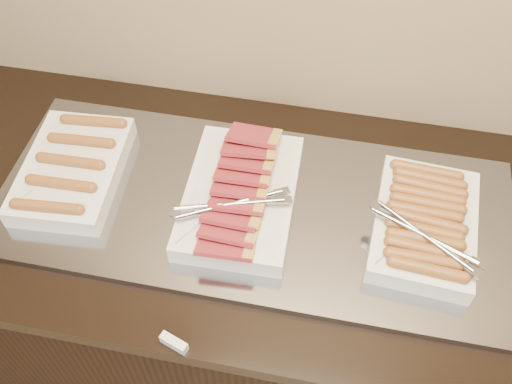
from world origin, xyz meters
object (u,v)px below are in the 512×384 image
(dish_center, at_px, (240,195))
(dish_left, at_px, (73,169))
(counter, at_px, (247,297))
(dish_right, at_px, (425,224))
(warming_tray, at_px, (252,207))

(dish_center, bearing_deg, dish_left, 177.99)
(counter, xyz_separation_m, dish_right, (0.41, -0.00, 0.50))
(warming_tray, xyz_separation_m, dish_left, (-0.44, 0.00, 0.04))
(dish_right, bearing_deg, dish_left, -176.39)
(dish_left, distance_m, dish_right, 0.83)
(dish_left, distance_m, dish_center, 0.41)
(dish_right, bearing_deg, counter, -176.70)
(dish_center, bearing_deg, warming_tray, 5.85)
(dish_left, bearing_deg, dish_right, -4.20)
(warming_tray, distance_m, dish_center, 0.05)
(dish_center, relative_size, dish_right, 1.15)
(warming_tray, height_order, dish_right, dish_right)
(dish_left, bearing_deg, counter, -3.90)
(warming_tray, bearing_deg, dish_right, -0.63)
(dish_center, height_order, dish_right, dish_center)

